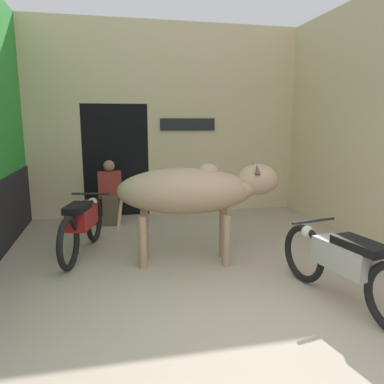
{
  "coord_description": "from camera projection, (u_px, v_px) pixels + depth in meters",
  "views": [
    {
      "loc": [
        -1.16,
        -2.7,
        1.91
      ],
      "look_at": [
        -0.09,
        2.18,
        0.95
      ],
      "focal_mm": 35.0,
      "sensor_mm": 36.0,
      "label": 1
    }
  ],
  "objects": [
    {
      "name": "ground_plane",
      "position": [
        257.0,
        347.0,
        3.19
      ],
      "size": [
        30.0,
        30.0,
        0.0
      ],
      "primitive_type": "plane",
      "color": "tan"
    },
    {
      "name": "wall_back_with_doorway",
      "position": [
        148.0,
        135.0,
        7.7
      ],
      "size": [
        5.43,
        0.93,
        3.8
      ],
      "color": "beige",
      "rests_on": "ground_plane"
    },
    {
      "name": "wall_right_with_door",
      "position": [
        373.0,
        123.0,
        5.71
      ],
      "size": [
        0.22,
        4.85,
        3.8
      ],
      "color": "beige",
      "rests_on": "ground_plane"
    },
    {
      "name": "cow",
      "position": [
        193.0,
        191.0,
        4.97
      ],
      "size": [
        2.2,
        0.93,
        1.37
      ],
      "color": "tan",
      "rests_on": "ground_plane"
    },
    {
      "name": "motorcycle_near",
      "position": [
        344.0,
        263.0,
        3.86
      ],
      "size": [
        0.58,
        1.94,
        0.8
      ],
      "color": "black",
      "rests_on": "ground_plane"
    },
    {
      "name": "motorcycle_far",
      "position": [
        82.0,
        223.0,
        5.36
      ],
      "size": [
        0.66,
        1.85,
        0.81
      ],
      "color": "black",
      "rests_on": "ground_plane"
    },
    {
      "name": "shopkeeper_seated",
      "position": [
        110.0,
        191.0,
        6.91
      ],
      "size": [
        0.42,
        0.33,
        1.19
      ],
      "color": "brown",
      "rests_on": "ground_plane"
    },
    {
      "name": "plastic_stool",
      "position": [
        93.0,
        211.0,
        6.97
      ],
      "size": [
        0.35,
        0.35,
        0.44
      ],
      "color": "red",
      "rests_on": "ground_plane"
    }
  ]
}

